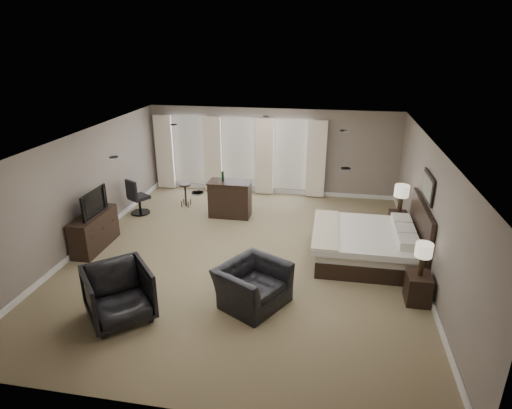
% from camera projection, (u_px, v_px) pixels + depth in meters
% --- Properties ---
extents(room, '(7.60, 8.60, 2.64)m').
position_uv_depth(room, '(243.00, 202.00, 9.01)').
color(room, '#7C6D4F').
rests_on(room, ground).
extents(window_bay, '(5.25, 0.20, 2.30)m').
position_uv_depth(window_bay, '(239.00, 155.00, 12.97)').
color(window_bay, silver).
rests_on(window_bay, room).
extents(bed, '(2.17, 2.07, 1.38)m').
position_uv_depth(bed, '(365.00, 231.00, 9.11)').
color(bed, silver).
rests_on(bed, ground).
extents(nightstand_near, '(0.42, 0.51, 0.56)m').
position_uv_depth(nightstand_near, '(418.00, 288.00, 7.79)').
color(nightstand_near, black).
rests_on(nightstand_near, ground).
extents(nightstand_far, '(0.43, 0.52, 0.57)m').
position_uv_depth(nightstand_far, '(397.00, 224.00, 10.44)').
color(nightstand_far, black).
rests_on(nightstand_far, ground).
extents(lamp_near, '(0.30, 0.30, 0.63)m').
position_uv_depth(lamp_near, '(422.00, 259.00, 7.57)').
color(lamp_near, beige).
rests_on(lamp_near, nightstand_near).
extents(lamp_far, '(0.34, 0.34, 0.71)m').
position_uv_depth(lamp_far, '(401.00, 199.00, 10.20)').
color(lamp_far, beige).
rests_on(lamp_far, nightstand_far).
extents(wall_art, '(0.04, 0.96, 0.56)m').
position_uv_depth(wall_art, '(428.00, 187.00, 8.53)').
color(wall_art, slate).
rests_on(wall_art, room).
extents(dresser, '(0.46, 1.42, 0.83)m').
position_uv_depth(dresser, '(94.00, 231.00, 9.75)').
color(dresser, black).
rests_on(dresser, ground).
extents(tv, '(0.57, 1.00, 0.13)m').
position_uv_depth(tv, '(92.00, 212.00, 9.58)').
color(tv, black).
rests_on(tv, dresser).
extents(armchair_near, '(1.25, 1.40, 1.03)m').
position_uv_depth(armchair_near, '(253.00, 279.00, 7.65)').
color(armchair_near, black).
rests_on(armchair_near, ground).
extents(armchair_far, '(1.41, 1.40, 1.06)m').
position_uv_depth(armchair_far, '(118.00, 292.00, 7.23)').
color(armchair_far, black).
rests_on(armchair_far, ground).
extents(bar_counter, '(1.13, 0.59, 0.99)m').
position_uv_depth(bar_counter, '(230.00, 199.00, 11.44)').
color(bar_counter, black).
rests_on(bar_counter, ground).
extents(bar_stool_left, '(0.40, 0.40, 0.67)m').
position_uv_depth(bar_stool_left, '(186.00, 195.00, 12.17)').
color(bar_stool_left, black).
rests_on(bar_stool_left, ground).
extents(bar_stool_right, '(0.41, 0.41, 0.69)m').
position_uv_depth(bar_stool_right, '(242.00, 195.00, 12.18)').
color(bar_stool_right, black).
rests_on(bar_stool_right, ground).
extents(desk_chair, '(0.70, 0.70, 1.00)m').
position_uv_depth(desk_chair, '(139.00, 196.00, 11.60)').
color(desk_chair, black).
rests_on(desk_chair, ground).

